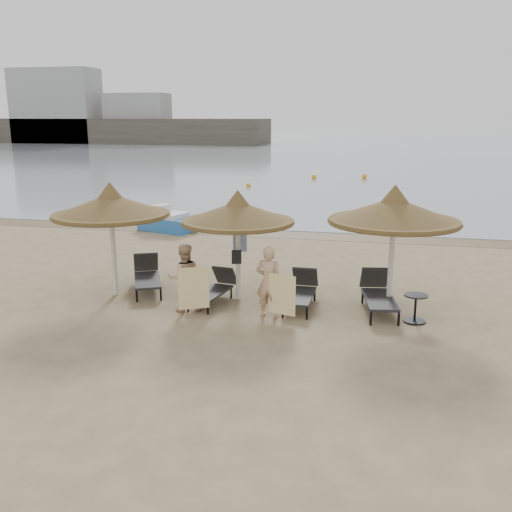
{
  "coord_description": "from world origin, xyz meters",
  "views": [
    {
      "loc": [
        3.73,
        -12.13,
        4.51
      ],
      "look_at": [
        0.75,
        1.2,
        1.14
      ],
      "focal_mm": 40.0,
      "sensor_mm": 36.0,
      "label": 1
    }
  ],
  "objects_px": {
    "lounger_near_right": "(301,290)",
    "lounger_far_right": "(378,293)",
    "lounger_near_left": "(215,288)",
    "person_right": "(269,276)",
    "palapa_left": "(111,206)",
    "side_table": "(415,309)",
    "palapa_center": "(238,213)",
    "palapa_right": "(394,211)",
    "pedal_boat": "(168,221)",
    "person_left": "(184,273)",
    "lounger_far_left": "(147,275)"
  },
  "relations": [
    {
      "from": "palapa_center",
      "to": "lounger_far_left",
      "type": "xyz_separation_m",
      "value": [
        -2.58,
        0.29,
        -1.81
      ]
    },
    {
      "from": "palapa_center",
      "to": "lounger_near_left",
      "type": "xyz_separation_m",
      "value": [
        -0.52,
        -0.29,
        -1.85
      ]
    },
    {
      "from": "palapa_right",
      "to": "side_table",
      "type": "xyz_separation_m",
      "value": [
        0.57,
        -0.64,
        -2.09
      ]
    },
    {
      "from": "palapa_right",
      "to": "pedal_boat",
      "type": "relative_size",
      "value": 1.23
    },
    {
      "from": "palapa_center",
      "to": "lounger_far_left",
      "type": "relative_size",
      "value": 1.36
    },
    {
      "from": "lounger_far_left",
      "to": "person_right",
      "type": "xyz_separation_m",
      "value": [
        3.59,
        -1.42,
        0.58
      ]
    },
    {
      "from": "lounger_near_right",
      "to": "lounger_far_right",
      "type": "xyz_separation_m",
      "value": [
        1.82,
        0.08,
        0.03
      ]
    },
    {
      "from": "lounger_near_left",
      "to": "pedal_boat",
      "type": "height_order",
      "value": "pedal_boat"
    },
    {
      "from": "lounger_far_right",
      "to": "pedal_boat",
      "type": "xyz_separation_m",
      "value": [
        -8.41,
        8.0,
        -0.03
      ]
    },
    {
      "from": "lounger_near_right",
      "to": "lounger_far_right",
      "type": "distance_m",
      "value": 1.83
    },
    {
      "from": "lounger_far_right",
      "to": "person_left",
      "type": "relative_size",
      "value": 1.12
    },
    {
      "from": "lounger_far_left",
      "to": "palapa_center",
      "type": "bearing_deg",
      "value": -31.37
    },
    {
      "from": "palapa_left",
      "to": "person_right",
      "type": "xyz_separation_m",
      "value": [
        4.19,
        -0.79,
        -1.35
      ]
    },
    {
      "from": "palapa_center",
      "to": "palapa_right",
      "type": "relative_size",
      "value": 0.92
    },
    {
      "from": "palapa_left",
      "to": "lounger_far_right",
      "type": "xyz_separation_m",
      "value": [
        6.63,
        0.3,
        -1.92
      ]
    },
    {
      "from": "lounger_near_left",
      "to": "pedal_boat",
      "type": "xyz_separation_m",
      "value": [
        -4.46,
        8.26,
        0.03
      ]
    },
    {
      "from": "palapa_left",
      "to": "lounger_near_right",
      "type": "distance_m",
      "value": 5.19
    },
    {
      "from": "palapa_left",
      "to": "side_table",
      "type": "distance_m",
      "value": 7.74
    },
    {
      "from": "lounger_near_left",
      "to": "side_table",
      "type": "relative_size",
      "value": 2.86
    },
    {
      "from": "person_left",
      "to": "pedal_boat",
      "type": "height_order",
      "value": "person_left"
    },
    {
      "from": "lounger_near_right",
      "to": "person_left",
      "type": "bearing_deg",
      "value": -158.53
    },
    {
      "from": "person_left",
      "to": "person_right",
      "type": "height_order",
      "value": "person_right"
    },
    {
      "from": "person_right",
      "to": "pedal_boat",
      "type": "height_order",
      "value": "person_right"
    },
    {
      "from": "palapa_left",
      "to": "lounger_far_right",
      "type": "distance_m",
      "value": 6.9
    },
    {
      "from": "palapa_left",
      "to": "palapa_center",
      "type": "relative_size",
      "value": 1.05
    },
    {
      "from": "palapa_center",
      "to": "lounger_far_right",
      "type": "relative_size",
      "value": 1.33
    },
    {
      "from": "person_right",
      "to": "lounger_near_right",
      "type": "bearing_deg",
      "value": -114.16
    },
    {
      "from": "lounger_far_right",
      "to": "person_left",
      "type": "xyz_separation_m",
      "value": [
        -4.46,
        -1.09,
        0.53
      ]
    },
    {
      "from": "pedal_boat",
      "to": "palapa_right",
      "type": "bearing_deg",
      "value": -25.23
    },
    {
      "from": "palapa_left",
      "to": "person_right",
      "type": "height_order",
      "value": "palapa_left"
    },
    {
      "from": "palapa_left",
      "to": "pedal_boat",
      "type": "height_order",
      "value": "palapa_left"
    },
    {
      "from": "lounger_near_left",
      "to": "person_right",
      "type": "distance_m",
      "value": 1.85
    },
    {
      "from": "palapa_left",
      "to": "side_table",
      "type": "relative_size",
      "value": 4.64
    },
    {
      "from": "side_table",
      "to": "person_right",
      "type": "xyz_separation_m",
      "value": [
        -3.26,
        -0.41,
        0.68
      ]
    },
    {
      "from": "lounger_near_left",
      "to": "person_right",
      "type": "xyz_separation_m",
      "value": [
        1.52,
        -0.83,
        0.63
      ]
    },
    {
      "from": "palapa_left",
      "to": "person_left",
      "type": "bearing_deg",
      "value": -20.04
    },
    {
      "from": "lounger_near_right",
      "to": "person_left",
      "type": "distance_m",
      "value": 2.88
    },
    {
      "from": "lounger_far_left",
      "to": "pedal_boat",
      "type": "relative_size",
      "value": 0.83
    },
    {
      "from": "lounger_near_left",
      "to": "lounger_near_right",
      "type": "xyz_separation_m",
      "value": [
        2.13,
        0.18,
        0.02
      ]
    },
    {
      "from": "person_left",
      "to": "lounger_near_left",
      "type": "bearing_deg",
      "value": -144.8
    },
    {
      "from": "lounger_near_right",
      "to": "palapa_left",
      "type": "bearing_deg",
      "value": -176.9
    },
    {
      "from": "person_right",
      "to": "palapa_left",
      "type": "bearing_deg",
      "value": -3.91
    },
    {
      "from": "person_right",
      "to": "pedal_boat",
      "type": "bearing_deg",
      "value": -49.89
    },
    {
      "from": "lounger_near_left",
      "to": "lounger_far_right",
      "type": "bearing_deg",
      "value": 13.06
    },
    {
      "from": "palapa_left",
      "to": "pedal_boat",
      "type": "relative_size",
      "value": 1.19
    },
    {
      "from": "palapa_right",
      "to": "side_table",
      "type": "relative_size",
      "value": 4.77
    },
    {
      "from": "person_left",
      "to": "pedal_boat",
      "type": "bearing_deg",
      "value": -90.09
    },
    {
      "from": "palapa_left",
      "to": "palapa_center",
      "type": "height_order",
      "value": "palapa_left"
    },
    {
      "from": "pedal_boat",
      "to": "lounger_far_left",
      "type": "bearing_deg",
      "value": -55.04
    },
    {
      "from": "palapa_right",
      "to": "person_left",
      "type": "distance_m",
      "value": 5.05
    }
  ]
}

